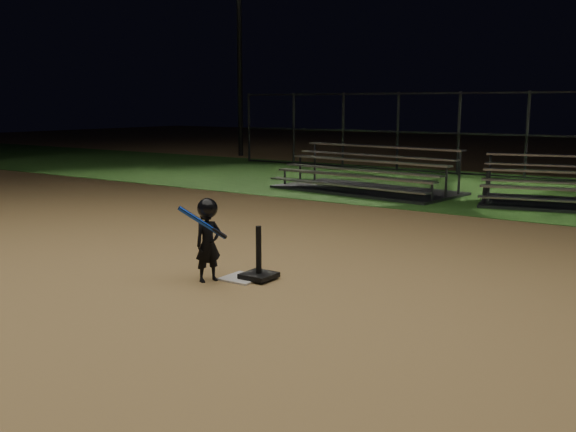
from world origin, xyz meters
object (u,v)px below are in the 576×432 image
object	(u,v)px
home_plate	(242,278)
bleacher_left	(366,182)
batting_tee	(259,269)
child_batter	(208,237)
light_pole_left	(238,33)

from	to	relation	value
home_plate	bleacher_left	distance (m)	8.41
batting_tee	bleacher_left	distance (m)	8.38
batting_tee	child_batter	size ratio (longest dim) A/B	0.63
home_plate	light_pole_left	distance (m)	19.79
home_plate	child_batter	distance (m)	0.68
home_plate	bleacher_left	bearing A→B (deg)	107.37
child_batter	light_pole_left	xyz separation A→B (m)	(-11.72, 15.25, 4.40)
child_batter	light_pole_left	world-z (taller)	light_pole_left
child_batter	batting_tee	bearing A→B (deg)	-28.05
batting_tee	child_batter	world-z (taller)	child_batter
light_pole_left	batting_tee	bearing A→B (deg)	-50.63
home_plate	batting_tee	size ratio (longest dim) A/B	0.69
home_plate	child_batter	xyz separation A→B (m)	(-0.28, -0.30, 0.54)
batting_tee	child_batter	bearing A→B (deg)	-139.92
home_plate	bleacher_left	xyz separation A→B (m)	(-2.51, 8.02, 0.22)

